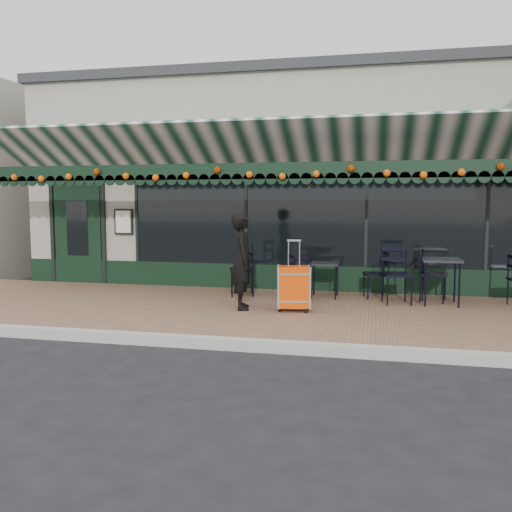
% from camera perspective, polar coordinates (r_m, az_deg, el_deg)
% --- Properties ---
extents(ground, '(80.00, 80.00, 0.00)m').
position_cam_1_polar(ground, '(7.21, -0.64, -9.76)').
color(ground, black).
rests_on(ground, ground).
extents(sidewalk, '(18.00, 4.00, 0.15)m').
position_cam_1_polar(sidewalk, '(9.10, 2.23, -6.01)').
color(sidewalk, brown).
rests_on(sidewalk, ground).
extents(curb, '(18.00, 0.16, 0.15)m').
position_cam_1_polar(curb, '(7.12, -0.79, -9.35)').
color(curb, '#9E9E99').
rests_on(curb, ground).
extents(restaurant_building, '(12.00, 9.60, 4.50)m').
position_cam_1_polar(restaurant_building, '(14.69, 6.35, 7.05)').
color(restaurant_building, gray).
rests_on(restaurant_building, ground).
extents(woman, '(0.54, 0.67, 1.61)m').
position_cam_1_polar(woman, '(8.94, -1.44, -0.51)').
color(woman, black).
rests_on(woman, sidewalk).
extents(suitcase, '(0.55, 0.38, 1.16)m').
position_cam_1_polar(suitcase, '(8.80, 4.00, -3.36)').
color(suitcase, '#DA4006').
rests_on(suitcase, sidewalk).
extents(cafe_table_a, '(0.65, 0.65, 0.80)m').
position_cam_1_polar(cafe_table_a, '(9.88, 18.91, -0.73)').
color(cafe_table_a, black).
rests_on(cafe_table_a, sidewalk).
extents(cafe_table_b, '(0.53, 0.53, 0.65)m').
position_cam_1_polar(cafe_table_b, '(10.11, 7.25, -1.07)').
color(cafe_table_b, black).
rests_on(cafe_table_b, sidewalk).
extents(chair_a_left, '(0.52, 0.52, 0.88)m').
position_cam_1_polar(chair_a_left, '(10.24, 12.51, -1.91)').
color(chair_a_left, black).
rests_on(chair_a_left, sidewalk).
extents(chair_a_right, '(0.55, 0.55, 0.95)m').
position_cam_1_polar(chair_a_right, '(10.16, 18.16, -1.92)').
color(chair_a_right, black).
rests_on(chair_a_right, sidewalk).
extents(chair_a_front, '(0.59, 0.59, 1.00)m').
position_cam_1_polar(chair_a_front, '(9.75, 14.62, -1.97)').
color(chair_a_front, black).
rests_on(chair_a_front, sidewalk).
extents(chair_b_left, '(0.60, 0.60, 0.96)m').
position_cam_1_polar(chair_b_left, '(10.28, -1.47, -1.50)').
color(chair_b_left, black).
rests_on(chair_b_left, sidewalk).
extents(chair_b_right, '(0.54, 0.54, 0.82)m').
position_cam_1_polar(chair_b_right, '(10.11, 4.71, -2.06)').
color(chair_b_right, black).
rests_on(chair_b_right, sidewalk).
extents(chair_b_front, '(0.50, 0.50, 0.78)m').
position_cam_1_polar(chair_b_front, '(9.66, 4.46, -2.54)').
color(chair_b_front, black).
rests_on(chair_b_front, sidewalk).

